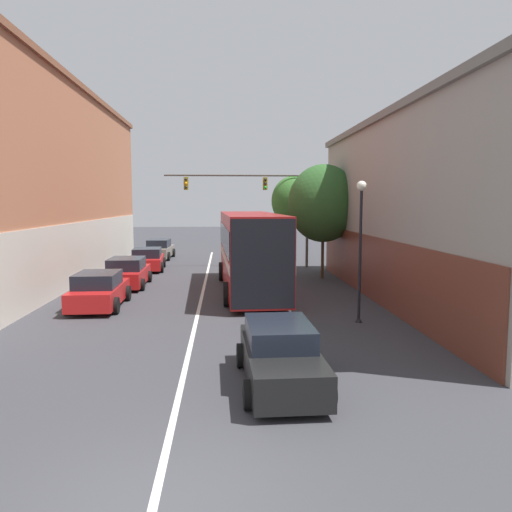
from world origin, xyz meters
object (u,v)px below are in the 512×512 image
(hatchback_foreground, at_px, (280,356))
(parked_car_left_mid, at_px, (159,250))
(street_lamp, at_px, (361,235))
(bus, at_px, (250,248))
(parked_car_left_far, at_px, (99,291))
(parked_car_left_distant, at_px, (147,260))
(parked_car_left_near, at_px, (127,273))
(street_tree_far, at_px, (294,201))
(traffic_signal_gantry, at_px, (264,197))
(street_tree_near, at_px, (323,203))

(hatchback_foreground, height_order, parked_car_left_mid, parked_car_left_mid)
(hatchback_foreground, distance_m, street_lamp, 7.17)
(bus, height_order, hatchback_foreground, bus)
(parked_car_left_mid, xyz_separation_m, parked_car_left_far, (-0.20, -17.42, -0.01))
(hatchback_foreground, height_order, parked_car_left_distant, hatchback_foreground)
(parked_car_left_near, xyz_separation_m, street_tree_far, (9.51, 7.61, 3.60))
(parked_car_left_distant, bearing_deg, bus, -146.03)
(traffic_signal_gantry, bearing_deg, parked_car_left_far, -122.32)
(parked_car_left_near, xyz_separation_m, street_tree_near, (10.34, 2.03, 3.47))
(bus, xyz_separation_m, parked_car_left_near, (-6.11, 1.71, -1.38))
(street_lamp, bearing_deg, traffic_signal_gantry, 98.20)
(parked_car_left_distant, xyz_separation_m, street_tree_near, (10.24, -4.01, 3.50))
(bus, bearing_deg, hatchback_foreground, 178.17)
(bus, relative_size, street_lamp, 2.21)
(parked_car_left_mid, bearing_deg, hatchback_foreground, -164.68)
(bus, distance_m, parked_car_left_distant, 9.91)
(bus, relative_size, traffic_signal_gantry, 1.18)
(bus, height_order, parked_car_left_distant, bus)
(parked_car_left_near, height_order, parked_car_left_far, parked_car_left_near)
(parked_car_left_mid, xyz_separation_m, street_lamp, (9.58, -20.53, 2.40))
(hatchback_foreground, bearing_deg, bus, -1.18)
(bus, xyz_separation_m, street_lamp, (3.50, -6.46, 1.03))
(parked_car_left_far, height_order, street_lamp, street_lamp)
(street_tree_near, bearing_deg, parked_car_left_far, -145.94)
(hatchback_foreground, bearing_deg, parked_car_left_distant, 15.43)
(street_tree_near, bearing_deg, parked_car_left_mid, 134.91)
(bus, bearing_deg, parked_car_left_near, 72.29)
(parked_car_left_distant, bearing_deg, parked_car_left_near, 175.25)
(parked_car_left_distant, relative_size, street_tree_far, 0.70)
(parked_car_left_mid, bearing_deg, street_lamp, -152.77)
(bus, bearing_deg, parked_car_left_distant, 35.70)
(street_tree_near, bearing_deg, parked_car_left_distant, 158.60)
(bus, xyz_separation_m, street_tree_far, (3.40, 9.32, 2.22))
(hatchback_foreground, height_order, street_tree_near, street_tree_near)
(hatchback_foreground, height_order, street_lamp, street_lamp)
(bus, relative_size, parked_car_left_mid, 2.52)
(hatchback_foreground, relative_size, parked_car_left_near, 1.01)
(street_tree_far, bearing_deg, hatchback_foreground, -98.83)
(bus, relative_size, parked_car_left_near, 2.58)
(traffic_signal_gantry, bearing_deg, street_tree_near, -59.48)
(hatchback_foreground, xyz_separation_m, parked_car_left_mid, (-6.12, 26.32, 0.02))
(parked_car_left_mid, relative_size, street_tree_near, 0.69)
(bus, height_order, street_tree_far, street_tree_far)
(hatchback_foreground, xyz_separation_m, street_lamp, (3.45, 5.79, 2.42))
(bus, height_order, street_tree_near, street_tree_near)
(parked_car_left_mid, bearing_deg, bus, -154.44)
(street_lamp, bearing_deg, parked_car_left_near, 139.65)
(parked_car_left_mid, distance_m, street_lamp, 22.78)
(parked_car_left_mid, xyz_separation_m, traffic_signal_gantry, (7.40, -5.41, 3.89))
(parked_car_left_far, distance_m, traffic_signal_gantry, 14.74)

